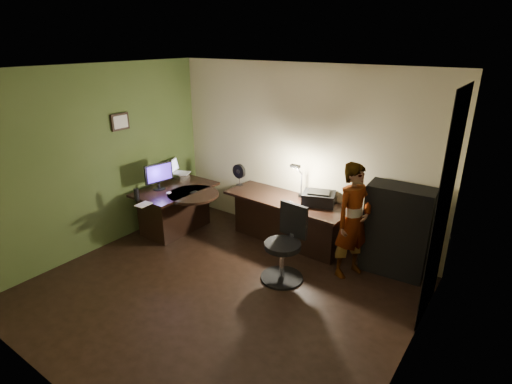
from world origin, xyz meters
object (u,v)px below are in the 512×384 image
Objects in this scene: desk_left at (177,209)px; office_chair at (283,245)px; cabinet at (397,230)px; desk_right at (286,221)px; person at (353,221)px; monitor at (159,180)px.

office_chair reaches higher than desk_left.
cabinet reaches higher than office_chair.
desk_right is 1.25× the size of person.
desk_left is 1.04× the size of cabinet.
desk_right is 1.58× the size of cabinet.
desk_left is at bearing 56.46° from monitor.
monitor is 0.47× the size of office_chair.
monitor is at bearing -176.23° from office_chair.
office_chair is (2.20, -0.23, 0.13)m from desk_left.
monitor is at bearing -168.05° from cabinet.
cabinet is (1.63, 0.15, 0.25)m from desk_right.
office_chair is at bearing -5.45° from desk_left.
monitor is 2.40m from office_chair.
monitor is 0.30× the size of person.
cabinet is at bearing 27.05° from monitor.
desk_left is at bearing 121.09° from person.
person is (1.16, -0.24, 0.42)m from desk_right.
person is at bearing 9.01° from desk_left.
office_chair is 0.98m from person.
cabinet reaches higher than desk_right.
desk_left is 0.66× the size of desk_right.
person reaches higher than monitor.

